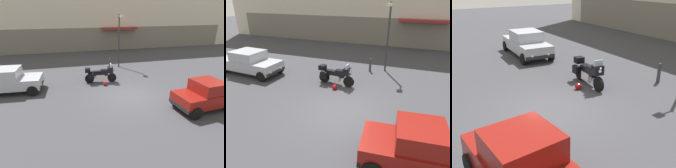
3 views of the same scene
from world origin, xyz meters
TOP-DOWN VIEW (x-y plane):
  - ground_plane at (0.00, 0.00)m, footprint 80.00×80.00m
  - motorcycle at (-1.33, 2.78)m, footprint 2.26×0.83m
  - helmet at (-1.13, 2.09)m, footprint 0.28×0.28m
  - car_sedan_far at (-7.49, 2.50)m, footprint 4.66×2.17m
  - car_compact_side at (3.34, -2.37)m, footprint 3.58×1.99m
  - streetlamp_curbside at (1.05, 6.12)m, footprint 0.28×0.94m
  - bollard_curbside at (0.10, 5.75)m, footprint 0.16×0.16m

SIDE VIEW (x-z plane):
  - ground_plane at x=0.00m, z-range 0.00..0.00m
  - helmet at x=-1.13m, z-range 0.00..0.28m
  - bollard_curbside at x=0.10m, z-range 0.03..0.96m
  - motorcycle at x=-1.33m, z-range -0.06..1.30m
  - car_compact_side at x=3.34m, z-range -0.01..1.55m
  - car_sedan_far at x=-7.49m, z-range 0.00..1.56m
  - streetlamp_curbside at x=1.05m, z-range 0.51..5.06m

